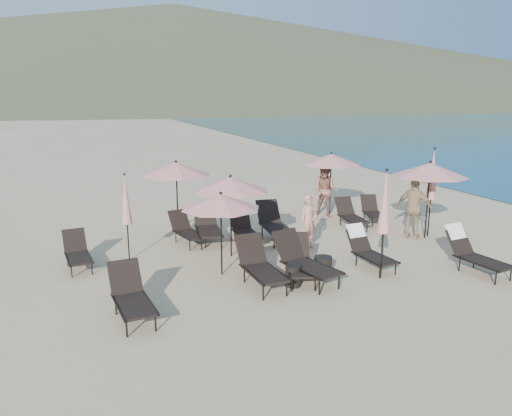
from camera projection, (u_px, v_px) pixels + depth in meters
name	position (u px, v px, depth m)	size (l,w,h in m)	color
ground	(360.00, 280.00, 11.77)	(800.00, 800.00, 0.00)	#D6BA8C
volcanic_headland	(194.00, 55.00, 305.89)	(690.00, 690.00, 55.00)	brown
lounger_0	(131.00, 296.00, 9.75)	(0.78, 1.74, 0.97)	black
lounger_1	(260.00, 265.00, 11.39)	(0.73, 1.80, 1.03)	black
lounger_2	(304.00, 260.00, 11.67)	(1.13, 1.97, 1.07)	black
lounger_3	(299.00, 261.00, 11.78)	(1.11, 1.78, 0.96)	black
lounger_4	(368.00, 249.00, 12.63)	(0.68, 1.60, 0.98)	black
lounger_5	(473.00, 252.00, 12.26)	(0.81, 1.78, 1.07)	black
lounger_6	(77.00, 252.00, 12.57)	(0.70, 1.54, 0.86)	black
lounger_7	(186.00, 229.00, 14.58)	(0.89, 1.62, 0.88)	black
lounger_8	(245.00, 229.00, 14.58)	(0.69, 1.59, 0.89)	black
lounger_9	(274.00, 223.00, 14.97)	(0.84, 1.90, 1.06)	black
lounger_10	(350.00, 215.00, 16.34)	(0.75, 1.60, 0.89)	black
lounger_11	(373.00, 211.00, 16.94)	(0.94, 1.57, 0.85)	black
lounger_12	(207.00, 225.00, 14.78)	(0.92, 1.85, 1.02)	black
umbrella_open_0	(221.00, 202.00, 11.74)	(1.91, 1.91, 2.06)	black
umbrella_open_1	(231.00, 184.00, 13.06)	(2.08, 2.08, 2.24)	black
umbrella_open_2	(430.00, 170.00, 14.70)	(2.21, 2.21, 2.37)	black
umbrella_open_3	(176.00, 169.00, 15.16)	(2.16, 2.16, 2.32)	black
umbrella_open_4	(331.00, 159.00, 17.59)	(2.12, 2.12, 2.28)	black
umbrella_closed_0	(385.00, 203.00, 11.49)	(0.31, 0.31, 2.65)	black
umbrella_closed_1	(433.00, 175.00, 14.93)	(0.32, 0.32, 2.74)	black
umbrella_closed_2	(126.00, 200.00, 12.86)	(0.27, 0.27, 2.33)	black
side_table_0	(293.00, 276.00, 11.37)	(0.36, 0.36, 0.49)	black
side_table_1	(323.00, 265.00, 12.13)	(0.44, 0.44, 0.44)	black
beachgoer_a	(309.00, 222.00, 14.00)	(0.57, 0.37, 1.56)	tan
beachgoer_b	(325.00, 191.00, 17.57)	(0.92, 0.72, 1.89)	#96604D
beachgoer_c	(414.00, 208.00, 14.94)	(1.10, 0.46, 1.87)	tan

